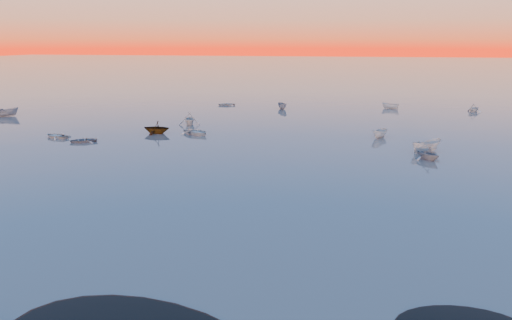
% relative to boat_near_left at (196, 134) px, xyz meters
% --- Properties ---
extents(ground, '(600.00, 600.00, 0.00)m').
position_rel_boat_near_left_xyz_m(ground, '(14.55, 54.93, 0.00)').
color(ground, '#6A5F58').
rests_on(ground, ground).
extents(moored_fleet, '(124.00, 58.00, 1.20)m').
position_rel_boat_near_left_xyz_m(moored_fleet, '(14.55, 7.93, 0.00)').
color(moored_fleet, silver).
rests_on(moored_fleet, ground).
extents(boat_near_left, '(3.93, 4.72, 1.11)m').
position_rel_boat_near_left_xyz_m(boat_near_left, '(0.00, 0.00, 0.00)').
color(boat_near_left, silver).
rests_on(boat_near_left, ground).
extents(boat_near_center, '(3.95, 4.42, 1.45)m').
position_rel_boat_near_left_xyz_m(boat_near_center, '(30.31, -4.94, 0.00)').
color(boat_near_center, silver).
rests_on(boat_near_center, ground).
extents(boat_near_right, '(3.52, 3.26, 1.16)m').
position_rel_boat_near_left_xyz_m(boat_near_right, '(30.06, -8.96, 0.00)').
color(boat_near_right, gray).
rests_on(boat_near_right, ground).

